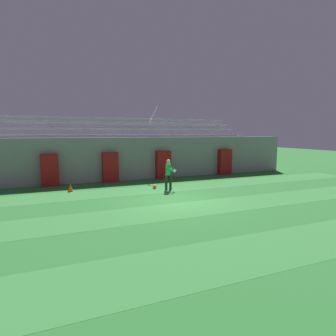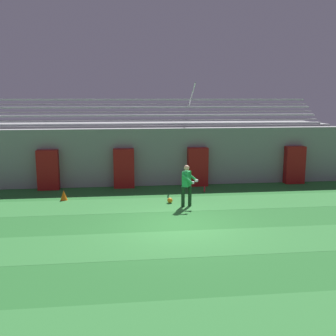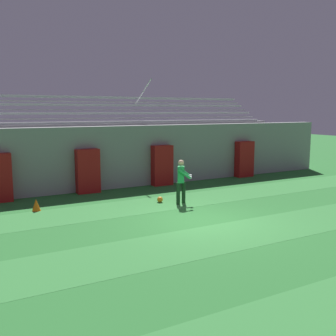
{
  "view_description": "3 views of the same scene",
  "coord_description": "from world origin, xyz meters",
  "views": [
    {
      "loc": [
        -5.21,
        -11.59,
        3.1
      ],
      "look_at": [
        0.56,
        2.18,
        1.22
      ],
      "focal_mm": 30.0,
      "sensor_mm": 36.0,
      "label": 1
    },
    {
      "loc": [
        -1.84,
        -12.61,
        4.27
      ],
      "look_at": [
        -0.03,
        2.86,
        1.47
      ],
      "focal_mm": 42.0,
      "sensor_mm": 36.0,
      "label": 2
    },
    {
      "loc": [
        -6.83,
        -10.08,
        3.49
      ],
      "look_at": [
        0.85,
        3.7,
        1.17
      ],
      "focal_mm": 42.0,
      "sensor_mm": 36.0,
      "label": 3
    }
  ],
  "objects": [
    {
      "name": "padding_pillar_gate_left",
      "position": [
        -1.79,
        5.95,
        0.94
      ],
      "size": [
        0.98,
        0.44,
        1.88
      ],
      "primitive_type": "cube",
      "color": "maroon",
      "rests_on": "ground"
    },
    {
      "name": "traffic_cone",
      "position": [
        -4.34,
        3.87,
        0.21
      ],
      "size": [
        0.3,
        0.3,
        0.42
      ],
      "primitive_type": "cone",
      "color": "orange",
      "rests_on": "ground"
    },
    {
      "name": "turf_stripe_mid",
      "position": [
        0.0,
        -1.63,
        0.0
      ],
      "size": [
        28.0,
        2.18,
        0.01
      ],
      "primitive_type": "cube",
      "color": "#337A38",
      "rests_on": "ground"
    },
    {
      "name": "bleacher_stand",
      "position": [
        0.0,
        8.49,
        1.5
      ],
      "size": [
        18.0,
        3.35,
        5.03
      ],
      "color": "gray",
      "rests_on": "ground"
    },
    {
      "name": "turf_stripe_near",
      "position": [
        0.0,
        -6.0,
        0.0
      ],
      "size": [
        28.0,
        2.18,
        0.01
      ],
      "primitive_type": "cube",
      "color": "#337A38",
      "rests_on": "ground"
    },
    {
      "name": "ground_plane",
      "position": [
        0.0,
        0.0,
        0.0
      ],
      "size": [
        80.0,
        80.0,
        0.0
      ],
      "primitive_type": "plane",
      "color": "#286B2D"
    },
    {
      "name": "padding_pillar_far_right",
      "position": [
        6.73,
        5.95,
        0.94
      ],
      "size": [
        0.98,
        0.44,
        1.88
      ],
      "primitive_type": "cube",
      "color": "maroon",
      "rests_on": "ground"
    },
    {
      "name": "back_wall",
      "position": [
        0.0,
        6.5,
        1.4
      ],
      "size": [
        24.0,
        0.6,
        2.8
      ],
      "primitive_type": "cube",
      "color": "gray",
      "rests_on": "ground"
    },
    {
      "name": "goalkeeper",
      "position": [
        0.66,
        2.31,
        0.95
      ],
      "size": [
        0.71,
        0.74,
        1.67
      ],
      "color": "#143319",
      "rests_on": "ground"
    },
    {
      "name": "padding_pillar_gate_right",
      "position": [
        1.79,
        5.95,
        0.94
      ],
      "size": [
        0.98,
        0.44,
        1.88
      ],
      "primitive_type": "cube",
      "color": "maroon",
      "rests_on": "ground"
    },
    {
      "name": "padding_pillar_far_left",
      "position": [
        -5.32,
        5.95,
        0.94
      ],
      "size": [
        0.98,
        0.44,
        1.88
      ],
      "primitive_type": "cube",
      "color": "maroon",
      "rests_on": "ground"
    },
    {
      "name": "soccer_ball",
      "position": [
        0.05,
        2.9,
        0.11
      ],
      "size": [
        0.22,
        0.22,
        0.22
      ],
      "primitive_type": "sphere",
      "color": "orange",
      "rests_on": "ground"
    },
    {
      "name": "turf_stripe_far",
      "position": [
        0.0,
        2.74,
        0.0
      ],
      "size": [
        28.0,
        2.18,
        0.01
      ],
      "primitive_type": "cube",
      "color": "#337A38",
      "rests_on": "ground"
    },
    {
      "name": "water_bottle",
      "position": [
        1.87,
        4.67,
        0.12
      ],
      "size": [
        0.07,
        0.07,
        0.24
      ],
      "primitive_type": "cylinder",
      "color": "red",
      "rests_on": "ground"
    }
  ]
}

